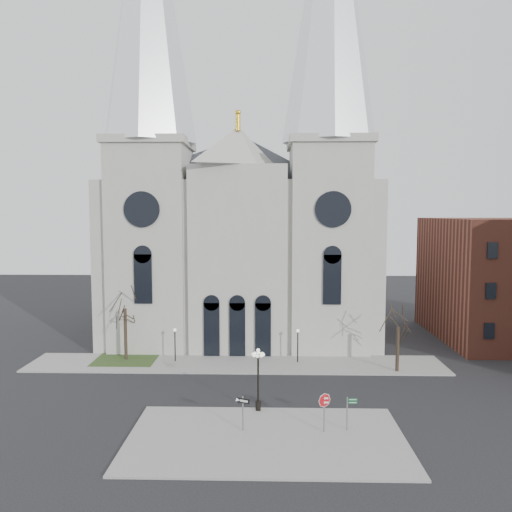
{
  "coord_description": "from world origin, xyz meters",
  "views": [
    {
      "loc": [
        3.11,
        -36.12,
        14.67
      ],
      "look_at": [
        2.02,
        8.0,
        10.82
      ],
      "focal_mm": 35.0,
      "sensor_mm": 36.0,
      "label": 1
    }
  ],
  "objects_px": {
    "one_way_sign": "(243,408)",
    "street_name_sign": "(348,411)",
    "globe_lamp": "(258,372)",
    "stop_sign": "(324,404)"
  },
  "relations": [
    {
      "from": "stop_sign",
      "to": "one_way_sign",
      "type": "height_order",
      "value": "stop_sign"
    },
    {
      "from": "globe_lamp",
      "to": "street_name_sign",
      "type": "height_order",
      "value": "globe_lamp"
    },
    {
      "from": "globe_lamp",
      "to": "street_name_sign",
      "type": "relative_size",
      "value": 2.06
    },
    {
      "from": "globe_lamp",
      "to": "street_name_sign",
      "type": "bearing_deg",
      "value": -27.57
    },
    {
      "from": "stop_sign",
      "to": "street_name_sign",
      "type": "bearing_deg",
      "value": 3.04
    },
    {
      "from": "one_way_sign",
      "to": "street_name_sign",
      "type": "bearing_deg",
      "value": 24.66
    },
    {
      "from": "globe_lamp",
      "to": "one_way_sign",
      "type": "relative_size",
      "value": 2.0
    },
    {
      "from": "street_name_sign",
      "to": "stop_sign",
      "type": "bearing_deg",
      "value": -169.41
    },
    {
      "from": "stop_sign",
      "to": "street_name_sign",
      "type": "relative_size",
      "value": 1.17
    },
    {
      "from": "globe_lamp",
      "to": "one_way_sign",
      "type": "xyz_separation_m",
      "value": [
        -0.95,
        -3.42,
        -1.36
      ]
    }
  ]
}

